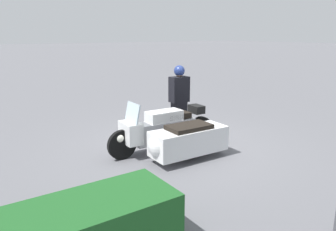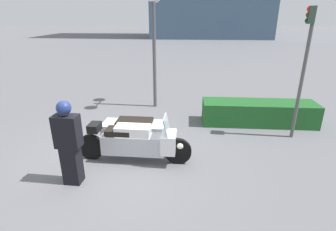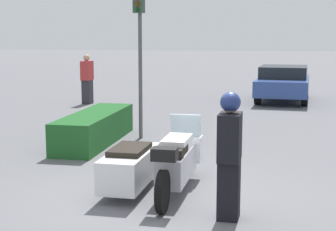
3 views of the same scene
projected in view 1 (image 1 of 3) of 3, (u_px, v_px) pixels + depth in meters
The scene contains 3 objects.
ground_plane at pixel (182, 145), 7.55m from camera, with size 160.00×160.00×0.00m, color slate.
police_motorcycle at pixel (173, 135), 6.80m from camera, with size 2.65×1.36×1.14m.
officer_rider at pixel (179, 98), 8.33m from camera, with size 0.49×0.31×1.74m.
Camera 1 is at (4.31, 5.72, 2.51)m, focal length 35.00 mm.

